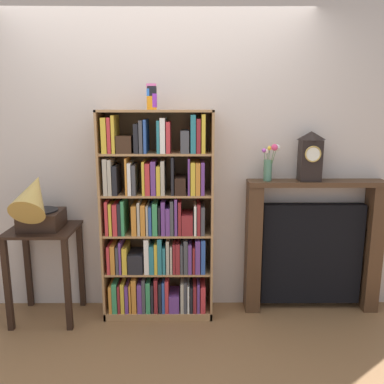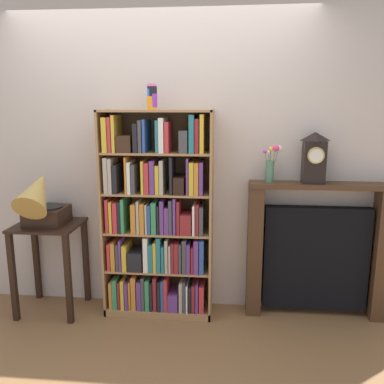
{
  "view_description": "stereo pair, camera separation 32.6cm",
  "coord_description": "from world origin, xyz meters",
  "px_view_note": "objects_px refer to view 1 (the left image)",
  "views": [
    {
      "loc": [
        0.26,
        -3.09,
        1.74
      ],
      "look_at": [
        0.28,
        0.1,
        1.06
      ],
      "focal_mm": 37.71,
      "sensor_mm": 36.0,
      "label": 1
    },
    {
      "loc": [
        0.59,
        -3.07,
        1.74
      ],
      "look_at": [
        0.28,
        0.1,
        1.06
      ],
      "focal_mm": 37.71,
      "sensor_mm": 36.0,
      "label": 2
    }
  ],
  "objects_px": {
    "side_table_left": "(45,253)",
    "fireplace_mantel": "(312,247)",
    "bookshelf": "(157,226)",
    "mantel_clock": "(310,156)",
    "gramophone": "(36,204)",
    "flower_vase": "(270,163)",
    "cup_stack": "(152,97)"
  },
  "relations": [
    {
      "from": "gramophone",
      "to": "mantel_clock",
      "type": "relative_size",
      "value": 1.3
    },
    {
      "from": "flower_vase",
      "to": "mantel_clock",
      "type": "bearing_deg",
      "value": 1.12
    },
    {
      "from": "fireplace_mantel",
      "to": "cup_stack",
      "type": "bearing_deg",
      "value": -176.1
    },
    {
      "from": "bookshelf",
      "to": "side_table_left",
      "type": "relative_size",
      "value": 2.2
    },
    {
      "from": "cup_stack",
      "to": "mantel_clock",
      "type": "distance_m",
      "value": 1.36
    },
    {
      "from": "cup_stack",
      "to": "flower_vase",
      "type": "height_order",
      "value": "cup_stack"
    },
    {
      "from": "cup_stack",
      "to": "fireplace_mantel",
      "type": "bearing_deg",
      "value": 3.9
    },
    {
      "from": "bookshelf",
      "to": "mantel_clock",
      "type": "bearing_deg",
      "value": 3.14
    },
    {
      "from": "bookshelf",
      "to": "side_table_left",
      "type": "distance_m",
      "value": 0.94
    },
    {
      "from": "mantel_clock",
      "to": "cup_stack",
      "type": "bearing_deg",
      "value": -176.77
    },
    {
      "from": "flower_vase",
      "to": "gramophone",
      "type": "bearing_deg",
      "value": -173.31
    },
    {
      "from": "side_table_left",
      "to": "bookshelf",
      "type": "bearing_deg",
      "value": 3.84
    },
    {
      "from": "side_table_left",
      "to": "mantel_clock",
      "type": "distance_m",
      "value": 2.3
    },
    {
      "from": "cup_stack",
      "to": "gramophone",
      "type": "relative_size",
      "value": 0.37
    },
    {
      "from": "side_table_left",
      "to": "fireplace_mantel",
      "type": "height_order",
      "value": "fireplace_mantel"
    },
    {
      "from": "side_table_left",
      "to": "fireplace_mantel",
      "type": "bearing_deg",
      "value": 3.83
    },
    {
      "from": "bookshelf",
      "to": "flower_vase",
      "type": "height_order",
      "value": "bookshelf"
    },
    {
      "from": "side_table_left",
      "to": "mantel_clock",
      "type": "xyz_separation_m",
      "value": [
        2.17,
        0.13,
        0.78
      ]
    },
    {
      "from": "mantel_clock",
      "to": "side_table_left",
      "type": "bearing_deg",
      "value": -176.56
    },
    {
      "from": "side_table_left",
      "to": "gramophone",
      "type": "distance_m",
      "value": 0.45
    },
    {
      "from": "mantel_clock",
      "to": "bookshelf",
      "type": "bearing_deg",
      "value": -176.86
    },
    {
      "from": "fireplace_mantel",
      "to": "flower_vase",
      "type": "xyz_separation_m",
      "value": [
        -0.4,
        -0.03,
        0.73
      ]
    },
    {
      "from": "gramophone",
      "to": "fireplace_mantel",
      "type": "bearing_deg",
      "value": 6.16
    },
    {
      "from": "gramophone",
      "to": "flower_vase",
      "type": "xyz_separation_m",
      "value": [
        1.84,
        0.22,
        0.29
      ]
    },
    {
      "from": "fireplace_mantel",
      "to": "bookshelf",
      "type": "bearing_deg",
      "value": -176.17
    },
    {
      "from": "fireplace_mantel",
      "to": "mantel_clock",
      "type": "xyz_separation_m",
      "value": [
        -0.07,
        -0.02,
        0.78
      ]
    },
    {
      "from": "fireplace_mantel",
      "to": "side_table_left",
      "type": "bearing_deg",
      "value": -176.17
    },
    {
      "from": "fireplace_mantel",
      "to": "mantel_clock",
      "type": "distance_m",
      "value": 0.79
    },
    {
      "from": "gramophone",
      "to": "flower_vase",
      "type": "relative_size",
      "value": 1.72
    },
    {
      "from": "fireplace_mantel",
      "to": "mantel_clock",
      "type": "height_order",
      "value": "mantel_clock"
    },
    {
      "from": "bookshelf",
      "to": "mantel_clock",
      "type": "xyz_separation_m",
      "value": [
        1.25,
        0.07,
        0.57
      ]
    },
    {
      "from": "bookshelf",
      "to": "cup_stack",
      "type": "bearing_deg",
      "value": -171.91
    }
  ]
}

